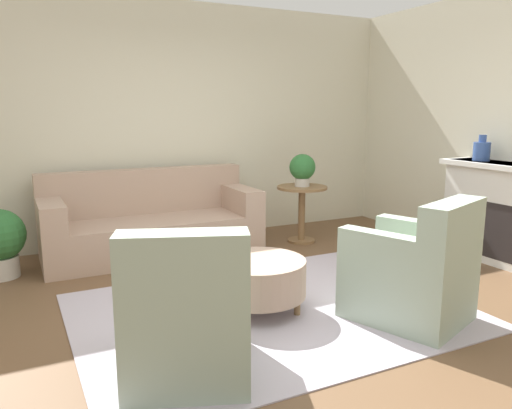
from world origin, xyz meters
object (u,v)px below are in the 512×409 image
at_px(armchair_right, 415,274).
at_px(potted_plant_on_side_table, 302,168).
at_px(armchair_left, 186,318).
at_px(vase_mantel_near, 482,151).
at_px(couch, 152,225).
at_px(side_table, 302,204).
at_px(ottoman_table, 257,278).

distance_m(armchair_right, potted_plant_on_side_table, 2.41).
bearing_deg(armchair_left, vase_mantel_near, 15.57).
xyz_separation_m(armchair_right, vase_mantel_near, (1.83, 1.00, 0.77)).
relative_size(couch, potted_plant_on_side_table, 6.00).
bearing_deg(side_table, vase_mantel_near, -43.44).
relative_size(armchair_left, ottoman_table, 1.32).
bearing_deg(ottoman_table, armchair_left, -139.70).
bearing_deg(potted_plant_on_side_table, armchair_right, -100.80).
height_order(armchair_left, armchair_right, same).
xyz_separation_m(ottoman_table, potted_plant_on_side_table, (1.40, 1.63, 0.61)).
distance_m(couch, vase_mantel_near, 3.60).
height_order(couch, vase_mantel_near, vase_mantel_near).
distance_m(armchair_right, ottoman_table, 1.18).
height_order(ottoman_table, vase_mantel_near, vase_mantel_near).
bearing_deg(armchair_left, ottoman_table, 40.30).
bearing_deg(armchair_left, side_table, 46.31).
xyz_separation_m(armchair_left, armchair_right, (1.77, 0.00, 0.00)).
distance_m(couch, potted_plant_on_side_table, 1.84).
bearing_deg(armchair_right, couch, 116.10).
distance_m(couch, side_table, 1.76).
relative_size(armchair_right, ottoman_table, 1.32).
distance_m(armchair_left, side_table, 3.20).
distance_m(armchair_left, vase_mantel_near, 3.81).
xyz_separation_m(couch, vase_mantel_near, (3.11, -1.62, 0.81)).
bearing_deg(ottoman_table, vase_mantel_near, 6.48).
bearing_deg(potted_plant_on_side_table, side_table, -135.00).
height_order(side_table, vase_mantel_near, vase_mantel_near).
relative_size(side_table, potted_plant_on_side_table, 1.77).
xyz_separation_m(ottoman_table, side_table, (1.40, 1.63, 0.19)).
bearing_deg(potted_plant_on_side_table, armchair_left, -133.69).
bearing_deg(side_table, couch, 169.97).
relative_size(couch, vase_mantel_near, 8.39).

